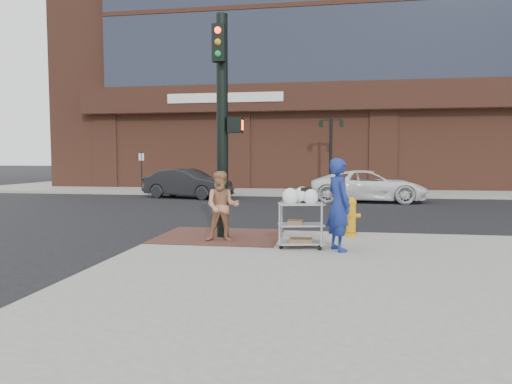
% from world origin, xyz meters
% --- Properties ---
extents(ground, '(220.00, 220.00, 0.00)m').
position_xyz_m(ground, '(0.00, 0.00, 0.00)').
color(ground, black).
rests_on(ground, ground).
extents(sidewalk_far, '(65.00, 36.00, 0.15)m').
position_xyz_m(sidewalk_far, '(12.50, 32.00, 0.07)').
color(sidewalk_far, gray).
rests_on(sidewalk_far, ground).
extents(brick_curb_ramp, '(2.80, 2.40, 0.01)m').
position_xyz_m(brick_curb_ramp, '(-0.60, 0.90, 0.16)').
color(brick_curb_ramp, '#4F2B25').
rests_on(brick_curb_ramp, sidewalk_near).
extents(bank_building, '(42.00, 26.00, 28.00)m').
position_xyz_m(bank_building, '(5.00, 31.00, 14.15)').
color(bank_building, brown).
rests_on(bank_building, sidewalk_far).
extents(lamp_post, '(1.32, 0.22, 4.00)m').
position_xyz_m(lamp_post, '(2.00, 16.00, 2.62)').
color(lamp_post, black).
rests_on(lamp_post, sidewalk_far).
extents(parking_sign, '(0.05, 0.05, 2.20)m').
position_xyz_m(parking_sign, '(-8.50, 15.00, 1.25)').
color(parking_sign, black).
rests_on(parking_sign, sidewalk_far).
extents(traffic_signal_pole, '(0.61, 0.51, 5.00)m').
position_xyz_m(traffic_signal_pole, '(-0.48, 0.77, 2.83)').
color(traffic_signal_pole, black).
rests_on(traffic_signal_pole, sidewalk_near).
extents(woman_blue, '(0.69, 0.79, 1.81)m').
position_xyz_m(woman_blue, '(2.08, -0.34, 1.06)').
color(woman_blue, navy).
rests_on(woman_blue, sidewalk_near).
extents(pedestrian_tan, '(0.81, 0.67, 1.53)m').
position_xyz_m(pedestrian_tan, '(-0.38, 0.25, 0.92)').
color(pedestrian_tan, '#B07853').
rests_on(pedestrian_tan, sidewalk_near).
extents(sedan_dark, '(4.68, 2.65, 1.46)m').
position_xyz_m(sedan_dark, '(-5.00, 12.39, 0.73)').
color(sedan_dark, black).
rests_on(sedan_dark, ground).
extents(minivan_white, '(5.22, 2.53, 1.43)m').
position_xyz_m(minivan_white, '(3.68, 11.82, 0.71)').
color(minivan_white, white).
rests_on(minivan_white, ground).
extents(utility_cart, '(0.97, 0.68, 1.23)m').
position_xyz_m(utility_cart, '(1.35, -0.19, 0.71)').
color(utility_cart, '#98989C').
rests_on(utility_cart, sidewalk_near).
extents(fire_hydrant, '(0.43, 0.30, 0.91)m').
position_xyz_m(fire_hydrant, '(2.41, 1.39, 0.62)').
color(fire_hydrant, orange).
rests_on(fire_hydrant, sidewalk_near).
extents(newsbox_red, '(0.47, 0.44, 0.95)m').
position_xyz_m(newsbox_red, '(-5.17, 14.71, 0.63)').
color(newsbox_red, maroon).
rests_on(newsbox_red, sidewalk_far).
extents(newsbox_yellow, '(0.48, 0.46, 0.96)m').
position_xyz_m(newsbox_yellow, '(-7.25, 15.16, 0.63)').
color(newsbox_yellow, yellow).
rests_on(newsbox_yellow, sidewalk_far).
extents(newsbox_blue, '(0.51, 0.49, 0.98)m').
position_xyz_m(newsbox_blue, '(-6.05, 14.98, 0.64)').
color(newsbox_blue, '#1B34B0').
rests_on(newsbox_blue, sidewalk_far).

